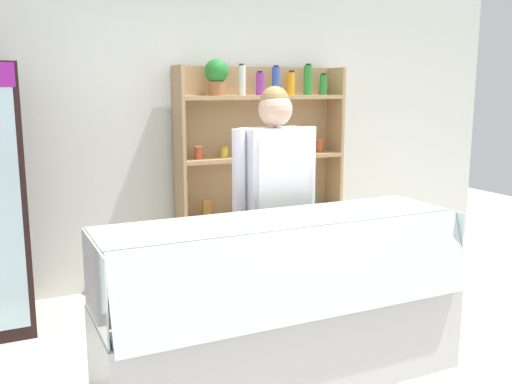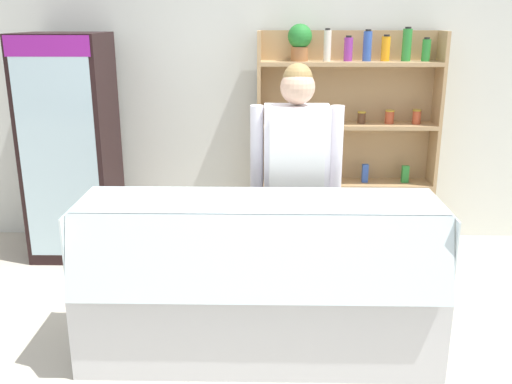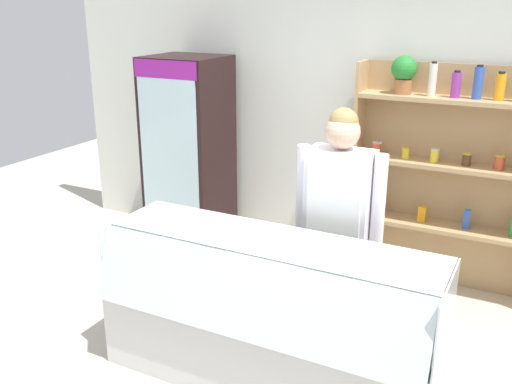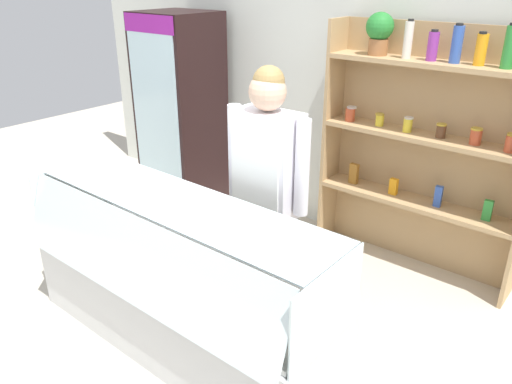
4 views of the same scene
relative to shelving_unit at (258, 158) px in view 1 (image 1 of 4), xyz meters
The scene contains 5 objects.
ground_plane 2.24m from the shelving_unit, 107.52° to the right, with size 12.00×12.00×0.00m, color beige.
back_wall 0.66m from the shelving_unit, 161.09° to the left, with size 6.80×0.10×2.70m, color silver.
shelving_unit is the anchor object (origin of this frame).
deli_display_case 2.19m from the shelving_unit, 111.47° to the right, with size 2.18×0.74×1.01m.
shop_clerk 1.40m from the shelving_unit, 110.70° to the right, with size 0.63×0.25×1.77m.
Camera 1 is at (-1.68, -2.87, 1.76)m, focal length 40.00 mm.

